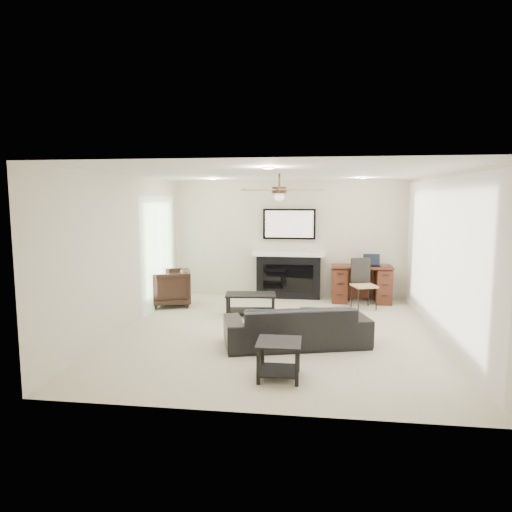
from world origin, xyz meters
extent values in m
plane|color=beige|center=(0.00, 0.00, 0.00)|extent=(5.50, 5.50, 0.00)
cube|color=white|center=(0.00, 0.00, 2.50)|extent=(5.00, 5.50, 0.04)
cube|color=beige|center=(0.00, 2.75, 1.25)|extent=(5.00, 0.04, 2.50)
cube|color=beige|center=(0.00, -2.75, 1.25)|extent=(5.00, 0.04, 2.50)
cube|color=beige|center=(-2.50, 0.00, 1.25)|extent=(0.04, 5.50, 2.50)
cube|color=beige|center=(2.50, 0.00, 1.25)|extent=(0.04, 5.50, 2.50)
cube|color=silver|center=(2.45, 0.10, 1.23)|extent=(0.04, 5.10, 2.40)
cube|color=#93BC89|center=(-2.46, 1.55, 1.05)|extent=(0.04, 1.80, 2.10)
cylinder|color=#382619|center=(0.00, 0.10, 2.25)|extent=(1.40, 1.40, 0.30)
imported|color=black|center=(0.31, -0.57, 0.30)|extent=(2.20, 1.32, 0.60)
imported|color=black|center=(-2.29, 1.58, 0.36)|extent=(0.99, 0.98, 0.72)
cube|color=black|center=(-0.59, 1.03, 0.20)|extent=(0.95, 0.60, 0.40)
cube|color=black|center=(0.16, -1.82, 0.23)|extent=(0.52, 0.52, 0.45)
cube|color=black|center=(-2.84, 0.53, 0.23)|extent=(0.56, 0.56, 0.45)
cube|color=black|center=(0.01, 2.58, 0.95)|extent=(1.52, 0.34, 1.91)
cube|color=#38150E|center=(1.51, 2.37, 0.38)|extent=(1.22, 0.56, 0.76)
cube|color=black|center=(1.51, 1.82, 0.48)|extent=(0.53, 0.55, 0.97)
cube|color=black|center=(1.71, 2.35, 0.88)|extent=(0.33, 0.24, 0.23)
camera|label=1|loc=(0.58, -7.01, 2.13)|focal=32.00mm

